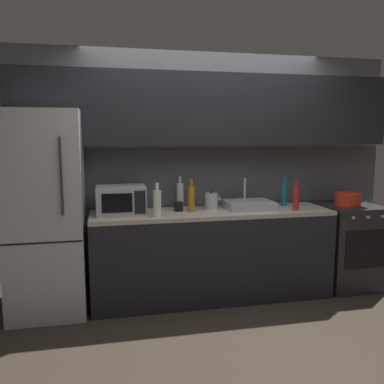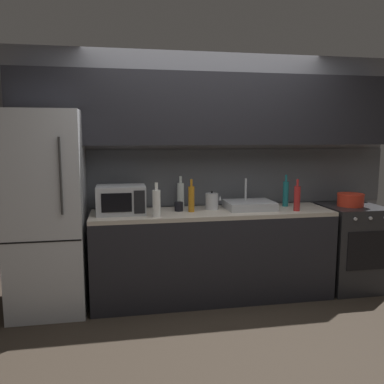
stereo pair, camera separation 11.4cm
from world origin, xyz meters
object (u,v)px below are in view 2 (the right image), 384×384
wine_bottle_teal (286,193)px  cooking_pot (350,200)px  refrigerator (47,213)px  wine_bottle_amber (191,199)px  mug_dark (179,207)px  wine_bottle_red (297,198)px  microwave (121,200)px  oven_range (351,247)px  wine_bottle_clear (181,195)px  wine_bottle_white (157,203)px  kettle (212,201)px

wine_bottle_teal → cooking_pot: size_ratio=1.22×
refrigerator → cooking_pot: bearing=0.0°
wine_bottle_amber → mug_dark: bearing=152.3°
wine_bottle_red → wine_bottle_teal: bearing=91.1°
wine_bottle_amber → microwave: bearing=177.3°
oven_range → wine_bottle_amber: bearing=-179.6°
oven_range → cooking_pot: (-0.03, 0.00, 0.52)m
microwave → wine_bottle_amber: bearing=-2.7°
mug_dark → microwave: bearing=-177.1°
wine_bottle_teal → wine_bottle_amber: wine_bottle_teal is taller
wine_bottle_clear → mug_dark: size_ratio=3.66×
oven_range → wine_bottle_teal: 0.94m
wine_bottle_amber → wine_bottle_white: size_ratio=1.01×
wine_bottle_teal → wine_bottle_red: bearing=-88.9°
wine_bottle_white → wine_bottle_clear: wine_bottle_clear is taller
refrigerator → wine_bottle_teal: 2.40m
oven_range → mug_dark: mug_dark is taller
wine_bottle_white → kettle: bearing=24.3°
wine_bottle_white → cooking_pot: bearing=5.1°
wine_bottle_red → mug_dark: bearing=170.2°
kettle → mug_dark: size_ratio=2.10×
refrigerator → wine_bottle_amber: bearing=-0.6°
cooking_pot → oven_range: bearing=-2.5°
microwave → wine_bottle_teal: (1.71, 0.09, 0.00)m
kettle → wine_bottle_teal: 0.81m
wine_bottle_red → wine_bottle_amber: size_ratio=0.99×
microwave → wine_bottle_teal: wine_bottle_teal is taller
refrigerator → wine_bottle_amber: (1.36, -0.01, 0.10)m
wine_bottle_amber → mug_dark: (-0.12, 0.06, -0.09)m
refrigerator → wine_bottle_amber: 1.36m
microwave → mug_dark: size_ratio=5.11×
oven_range → microwave: 2.50m
mug_dark → cooking_pot: cooking_pot is taller
kettle → wine_bottle_red: bearing=-16.0°
kettle → mug_dark: kettle is taller
microwave → wine_bottle_white: bearing=-32.7°
refrigerator → wine_bottle_red: refrigerator is taller
wine_bottle_red → wine_bottle_white: bearing=-178.6°
oven_range → wine_bottle_amber: (-1.75, -0.01, 0.58)m
refrigerator → kettle: 1.59m
kettle → wine_bottle_clear: wine_bottle_clear is taller
refrigerator → mug_dark: (1.24, 0.05, 0.01)m
wine_bottle_teal → cooking_pot: bearing=-9.2°
wine_bottle_amber → cooking_pot: 1.72m
kettle → oven_range: bearing=-3.0°
oven_range → mug_dark: 1.93m
wine_bottle_amber → mug_dark: wine_bottle_amber is taller
refrigerator → wine_bottle_white: 1.02m
kettle → wine_bottle_clear: bearing=154.4°
refrigerator → wine_bottle_amber: size_ratio=5.81×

